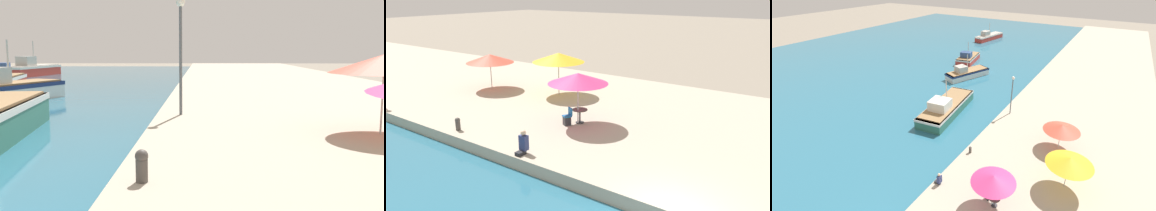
# 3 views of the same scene
# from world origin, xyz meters

# --- Properties ---
(quay_promenade) EXTENTS (16.00, 90.00, 0.60)m
(quay_promenade) POSITION_xyz_m (8.00, 37.00, 0.30)
(quay_promenade) COLOR #B2A893
(quay_promenade) RESTS_ON ground_plane
(fishing_boat_mid) EXTENTS (4.90, 7.60, 3.71)m
(fishing_boat_mid) POSITION_xyz_m (-9.84, 28.53, 0.78)
(fishing_boat_mid) COLOR silver
(fishing_boat_mid) RESTS_ON water_basin
(fishing_boat_distant) EXTENTS (3.74, 9.06, 4.09)m
(fishing_boat_distant) POSITION_xyz_m (-18.13, 53.29, 0.85)
(fishing_boat_distant) COLOR red
(fishing_boat_distant) RESTS_ON water_basin
(cafe_umbrella_striped) EXTENTS (3.29, 3.29, 2.43)m
(cafe_umbrella_striped) POSITION_xyz_m (7.30, 16.37, 2.75)
(cafe_umbrella_striped) COLOR #B7B7B7
(cafe_umbrella_striped) RESTS_ON quay_promenade
(mooring_bollard) EXTENTS (0.26, 0.26, 0.65)m
(mooring_bollard) POSITION_xyz_m (0.65, 11.39, 0.95)
(mooring_bollard) COLOR #4C4742
(mooring_bollard) RESTS_ON quay_promenade
(lamppost) EXTENTS (0.36, 0.36, 4.56)m
(lamppost) POSITION_xyz_m (0.97, 20.10, 3.70)
(lamppost) COLOR #565B60
(lamppost) RESTS_ON quay_promenade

